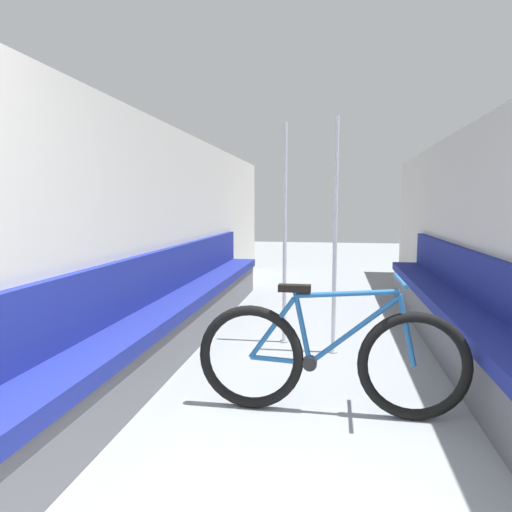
{
  "coord_description": "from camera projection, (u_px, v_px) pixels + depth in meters",
  "views": [
    {
      "loc": [
        0.16,
        -0.75,
        1.31
      ],
      "look_at": [
        -0.45,
        2.8,
        0.9
      ],
      "focal_mm": 32.0,
      "sensor_mm": 36.0,
      "label": 1
    }
  ],
  "objects": [
    {
      "name": "wall_left",
      "position": [
        160.0,
        234.0,
        4.3
      ],
      "size": [
        0.1,
        9.86,
        2.06
      ],
      "primitive_type": "cube",
      "color": "beige",
      "rests_on": "ground"
    },
    {
      "name": "wall_right",
      "position": [
        491.0,
        237.0,
        3.81
      ],
      "size": [
        0.1,
        9.86,
        2.06
      ],
      "primitive_type": "cube",
      "color": "beige",
      "rests_on": "ground"
    },
    {
      "name": "bench_seat_row_left",
      "position": [
        180.0,
        312.0,
        4.22
      ],
      "size": [
        0.4,
        5.58,
        0.9
      ],
      "color": "#5B5B60",
      "rests_on": "ground"
    },
    {
      "name": "bench_seat_row_right",
      "position": [
        462.0,
        324.0,
        3.81
      ],
      "size": [
        0.4,
        5.58,
        0.9
      ],
      "color": "#5B5B60",
      "rests_on": "ground"
    },
    {
      "name": "bicycle",
      "position": [
        330.0,
        359.0,
        2.82
      ],
      "size": [
        1.67,
        0.46,
        0.87
      ],
      "rotation": [
        0.0,
        0.0,
        0.16
      ],
      "color": "black",
      "rests_on": "ground"
    },
    {
      "name": "grab_pole_near",
      "position": [
        285.0,
        238.0,
        4.24
      ],
      "size": [
        0.08,
        0.08,
        2.04
      ],
      "color": "gray",
      "rests_on": "ground"
    },
    {
      "name": "grab_pole_far",
      "position": [
        335.0,
        241.0,
        3.93
      ],
      "size": [
        0.08,
        0.08,
        2.04
      ],
      "color": "gray",
      "rests_on": "ground"
    }
  ]
}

